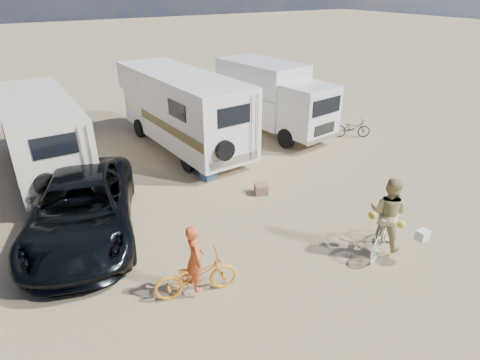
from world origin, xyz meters
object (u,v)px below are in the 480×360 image
bike_parked (352,128)px  crate (261,189)px  bike_woman (384,232)px  rider_woman (387,219)px  bike_man (196,275)px  rider_man (195,265)px  cooler (209,173)px  rv_main (183,111)px  dark_suv (82,208)px  rv_left (43,138)px  box_truck (274,99)px

bike_parked → crate: (-6.23, -2.23, -0.25)m
bike_woman → crate: 4.18m
rider_woman → crate: rider_woman is taller
bike_man → rider_woman: (4.61, -1.04, 0.45)m
bike_woman → rider_man: bearing=53.7°
cooler → crate: cooler is taller
rv_main → rider_man: rv_main is taller
dark_suv → bike_man: 3.93m
rv_left → rider_man: (1.74, -8.14, -0.57)m
dark_suv → rider_man: size_ratio=3.67×
bike_man → dark_suv: bearing=36.1°
bike_woman → bike_parked: size_ratio=1.17×
bike_woman → bike_parked: 8.26m
bike_man → bike_woman: bike_woman is taller
bike_parked → cooler: 7.16m
rv_main → rv_left: 5.08m
rv_main → rider_woman: rv_main is taller
rider_woman → bike_parked: size_ratio=1.19×
dark_suv → bike_woman: (6.14, -4.65, -0.23)m
bike_man → rider_man: size_ratio=1.18×
rv_left → rider_woman: rv_left is taller
crate → box_truck: bearing=50.6°
dark_suv → rider_woman: 7.70m
bike_woman → crate: size_ratio=4.56×
box_truck → bike_woman: bearing=-116.1°
rider_man → bike_parked: bearing=-49.1°
rv_main → rider_woman: size_ratio=3.87×
rider_woman → box_truck: bearing=-42.0°
dark_suv → bike_man: (1.53, -3.61, -0.31)m
rv_left → dark_suv: size_ratio=1.14×
bike_man → bike_woman: (4.61, -1.04, 0.07)m
dark_suv → box_truck: bearing=40.9°
box_truck → bike_man: box_truck is taller
cooler → rv_left: bearing=125.1°
rv_main → bike_man: size_ratio=3.97×
rv_main → crate: (0.39, -4.99, -1.32)m
rv_left → cooler: bearing=-35.8°
bike_man → crate: bearing=-37.8°
rv_main → crate: size_ratio=17.92×
dark_suv → bike_man: bearing=-49.8°
dark_suv → cooler: dark_suv is taller
dark_suv → bike_woman: bearing=-20.0°
rv_left → box_truck: size_ratio=1.13×
dark_suv → rider_woman: rider_woman is taller
dark_suv → bike_man: dark_suv is taller
cooler → dark_suv: bearing=177.0°
rv_main → bike_man: bearing=-116.5°
bike_man → bike_parked: size_ratio=1.16×
rv_main → rider_woman: 9.16m
crate → rider_woman: bearing=-77.9°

